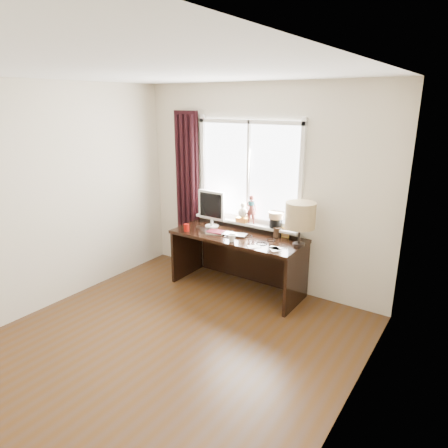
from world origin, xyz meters
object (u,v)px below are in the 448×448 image
Objects in this scene: monitor at (211,207)px; desk at (241,251)px; laptop at (233,234)px; table_lamp at (300,216)px; red_cup at (187,228)px; mug at (232,238)px.

desk is at bearing -0.71° from monitor.
laptop is 0.91m from table_lamp.
red_cup is 0.77m from desk.
red_cup is (-0.71, 0.01, -0.00)m from mug.
mug is 0.20× the size of monitor.
table_lamp reaches higher than desk.
laptop is at bearing -19.16° from monitor.
laptop is at bearing -171.53° from table_lamp.
red_cup is at bearing -174.92° from laptop.
table_lamp reaches higher than monitor.
mug reaches higher than red_cup.
table_lamp is (1.43, 0.31, 0.32)m from red_cup.
mug is (0.11, -0.20, 0.03)m from laptop.
mug reaches higher than laptop.
red_cup is 1.50m from table_lamp.
mug is at bearing -32.58° from monitor.
table_lamp is (0.80, -0.02, 0.61)m from desk.
desk is at bearing 102.10° from mug.
laptop is 0.68× the size of table_lamp.
mug is 0.19× the size of table_lamp.
monitor is 1.28m from table_lamp.
table_lamp reaches higher than laptop.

